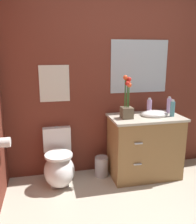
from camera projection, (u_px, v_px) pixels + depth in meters
wall_back at (133, 81)px, 3.30m from camera, size 4.74×0.05×2.50m
toilet at (59, 166)px, 3.03m from camera, size 0.38×0.59×0.69m
vanity_cabinet at (145, 145)px, 3.20m from camera, size 0.94×0.56×1.01m
flower_vase at (127, 104)px, 2.97m from camera, size 0.14×0.14×0.54m
soap_bottle at (172, 109)px, 3.08m from camera, size 0.06×0.06×0.22m
lotion_bottle at (149, 107)px, 3.19m from camera, size 0.07×0.07×0.22m
hand_wash_bottle at (169, 105)px, 3.26m from camera, size 0.06×0.06×0.22m
trash_bin at (101, 166)px, 3.25m from camera, size 0.18×0.18×0.27m
wall_poster at (54, 84)px, 3.04m from camera, size 0.38×0.01×0.46m
wall_mirror at (139, 67)px, 3.23m from camera, size 0.80×0.01×0.70m
toilet_paper_roll at (5, 142)px, 2.61m from camera, size 0.11×0.11×0.11m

